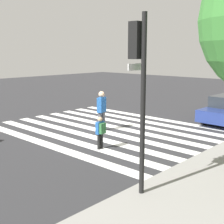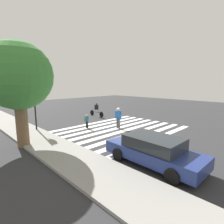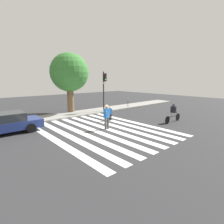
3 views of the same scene
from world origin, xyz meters
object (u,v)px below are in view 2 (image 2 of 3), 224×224
at_px(pedestrian_adult_yellow_jacket, 87,120).
at_px(street_tree, 18,77).
at_px(traffic_light, 36,93).
at_px(car_parked_silver_sedan, 153,150).
at_px(cyclist_near_curb, 97,109).
at_px(pedestrian_adult_blue_shirt, 118,117).
at_px(parking_meter, 22,114).

bearing_deg(pedestrian_adult_yellow_jacket, street_tree, -82.76).
bearing_deg(traffic_light, car_parked_silver_sedan, -171.20).
relative_size(pedestrian_adult_yellow_jacket, cyclist_near_curb, 0.51).
distance_m(pedestrian_adult_blue_shirt, cyclist_near_curb, 5.95).
xyz_separation_m(pedestrian_adult_yellow_jacket, car_parked_silver_sedan, (-7.89, 1.84, 0.00)).
height_order(parking_meter, pedestrian_adult_blue_shirt, pedestrian_adult_blue_shirt).
bearing_deg(street_tree, parking_meter, -17.28).
distance_m(traffic_light, pedestrian_adult_blue_shirt, 7.02).
bearing_deg(pedestrian_adult_blue_shirt, traffic_light, -145.96).
bearing_deg(car_parked_silver_sedan, street_tree, 28.47).
bearing_deg(parking_meter, car_parked_silver_sedan, -173.63).
xyz_separation_m(pedestrian_adult_blue_shirt, car_parked_silver_sedan, (-5.90, 3.76, -0.31)).
bearing_deg(pedestrian_adult_yellow_jacket, traffic_light, -123.83).
height_order(pedestrian_adult_blue_shirt, pedestrian_adult_yellow_jacket, pedestrian_adult_blue_shirt).
distance_m(street_tree, pedestrian_adult_yellow_jacket, 6.60).
distance_m(street_tree, car_parked_silver_sedan, 8.65).
xyz_separation_m(street_tree, car_parked_silver_sedan, (-7.00, -3.64, -3.55)).
xyz_separation_m(traffic_light, parking_meter, (3.77, -0.01, -2.14)).
bearing_deg(street_tree, car_parked_silver_sedan, -152.52).
bearing_deg(cyclist_near_curb, street_tree, 114.45).
bearing_deg(pedestrian_adult_blue_shirt, cyclist_near_curb, 140.63).
height_order(parking_meter, car_parked_silver_sedan, car_parked_silver_sedan).
height_order(parking_meter, pedestrian_adult_yellow_jacket, parking_meter).
distance_m(traffic_light, parking_meter, 4.34).
height_order(traffic_light, pedestrian_adult_yellow_jacket, traffic_light).
relative_size(pedestrian_adult_yellow_jacket, car_parked_silver_sedan, 0.25).
xyz_separation_m(traffic_light, cyclist_near_curb, (1.45, -7.45, -2.24)).
distance_m(traffic_light, cyclist_near_curb, 7.91).
xyz_separation_m(traffic_light, street_tree, (-3.00, 2.09, 1.16)).
height_order(parking_meter, street_tree, street_tree).
bearing_deg(cyclist_near_curb, traffic_light, 100.48).
height_order(pedestrian_adult_yellow_jacket, car_parked_silver_sedan, car_parked_silver_sedan).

